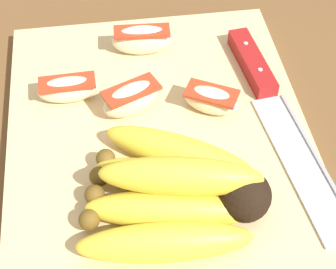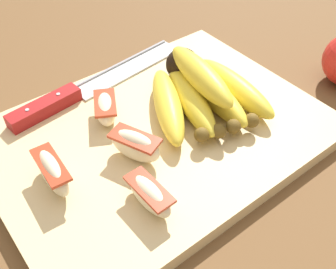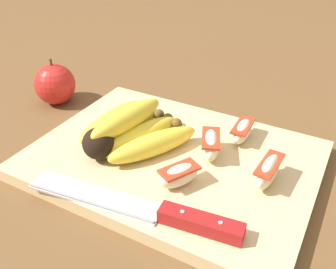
{
  "view_description": "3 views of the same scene",
  "coord_description": "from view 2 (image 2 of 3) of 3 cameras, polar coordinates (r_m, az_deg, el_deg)",
  "views": [
    {
      "loc": [
        0.34,
        -0.02,
        0.44
      ],
      "look_at": [
        0.0,
        0.02,
        0.05
      ],
      "focal_mm": 59.84,
      "sensor_mm": 36.0,
      "label": 1
    },
    {
      "loc": [
        -0.22,
        -0.27,
        0.36
      ],
      "look_at": [
        -0.02,
        -0.01,
        0.04
      ],
      "focal_mm": 42.65,
      "sensor_mm": 36.0,
      "label": 2
    },
    {
      "loc": [
        -0.22,
        0.42,
        0.35
      ],
      "look_at": [
        0.01,
        -0.01,
        0.04
      ],
      "focal_mm": 40.18,
      "sensor_mm": 36.0,
      "label": 3
    }
  ],
  "objects": [
    {
      "name": "ground_plane",
      "position": [
        0.5,
        0.64,
        -1.53
      ],
      "size": [
        6.0,
        6.0,
        0.0
      ],
      "primitive_type": "plane",
      "color": "brown"
    },
    {
      "name": "cutting_board",
      "position": [
        0.5,
        -1.39,
        0.03
      ],
      "size": [
        0.41,
        0.3,
        0.02
      ],
      "primitive_type": "cube",
      "color": "#DBBC84",
      "rests_on": "ground_plane"
    },
    {
      "name": "banana_bunch",
      "position": [
        0.52,
        4.61,
        6.39
      ],
      "size": [
        0.16,
        0.17,
        0.06
      ],
      "color": "black",
      "rests_on": "cutting_board"
    },
    {
      "name": "chefs_knife",
      "position": [
        0.55,
        -12.99,
        5.86
      ],
      "size": [
        0.28,
        0.06,
        0.02
      ],
      "color": "silver",
      "rests_on": "cutting_board"
    },
    {
      "name": "apple_wedge_near",
      "position": [
        0.44,
        -16.16,
        -5.17
      ],
      "size": [
        0.03,
        0.07,
        0.04
      ],
      "color": "beige",
      "rests_on": "cutting_board"
    },
    {
      "name": "apple_wedge_middle",
      "position": [
        0.51,
        -8.9,
        3.73
      ],
      "size": [
        0.05,
        0.06,
        0.03
      ],
      "color": "beige",
      "rests_on": "cutting_board"
    },
    {
      "name": "apple_wedge_far",
      "position": [
        0.45,
        -4.7,
        -1.56
      ],
      "size": [
        0.05,
        0.07,
        0.04
      ],
      "color": "beige",
      "rests_on": "cutting_board"
    },
    {
      "name": "apple_wedge_extra",
      "position": [
        0.41,
        -2.68,
        -8.58
      ],
      "size": [
        0.03,
        0.06,
        0.03
      ],
      "color": "beige",
      "rests_on": "cutting_board"
    }
  ]
}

